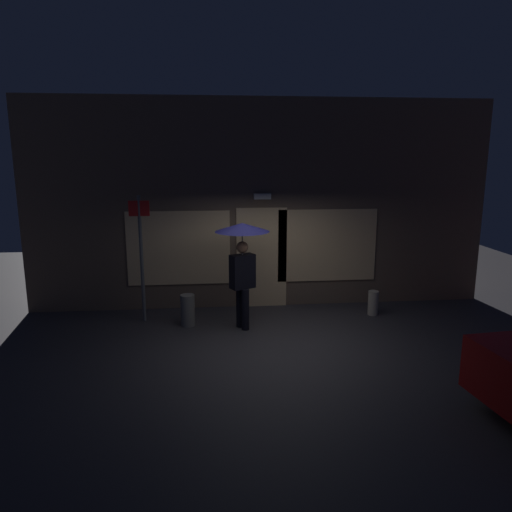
{
  "coord_description": "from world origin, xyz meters",
  "views": [
    {
      "loc": [
        -1.14,
        -7.97,
        3.3
      ],
      "look_at": [
        -0.26,
        0.83,
        1.43
      ],
      "focal_mm": 33.47,
      "sensor_mm": 36.0,
      "label": 1
    }
  ],
  "objects_px": {
    "person_with_umbrella": "(242,249)",
    "sidewalk_bollard": "(188,310)",
    "sidewalk_bollard_2": "(373,303)",
    "street_sign_post": "(141,252)"
  },
  "relations": [
    {
      "from": "street_sign_post",
      "to": "sidewalk_bollard",
      "type": "xyz_separation_m",
      "value": [
        0.89,
        -0.37,
        -1.12
      ]
    },
    {
      "from": "sidewalk_bollard_2",
      "to": "street_sign_post",
      "type": "bearing_deg",
      "value": 178.99
    },
    {
      "from": "sidewalk_bollard_2",
      "to": "sidewalk_bollard",
      "type": "bearing_deg",
      "value": -175.81
    },
    {
      "from": "person_with_umbrella",
      "to": "sidewalk_bollard",
      "type": "bearing_deg",
      "value": 140.94
    },
    {
      "from": "street_sign_post",
      "to": "sidewalk_bollard_2",
      "type": "relative_size",
      "value": 4.96
    },
    {
      "from": "person_with_umbrella",
      "to": "sidewalk_bollard_2",
      "type": "distance_m",
      "value": 3.13
    },
    {
      "from": "street_sign_post",
      "to": "sidewalk_bollard",
      "type": "height_order",
      "value": "street_sign_post"
    },
    {
      "from": "street_sign_post",
      "to": "sidewalk_bollard",
      "type": "distance_m",
      "value": 1.48
    },
    {
      "from": "sidewalk_bollard_2",
      "to": "person_with_umbrella",
      "type": "bearing_deg",
      "value": -169.43
    },
    {
      "from": "street_sign_post",
      "to": "sidewalk_bollard_2",
      "type": "bearing_deg",
      "value": -1.01
    }
  ]
}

